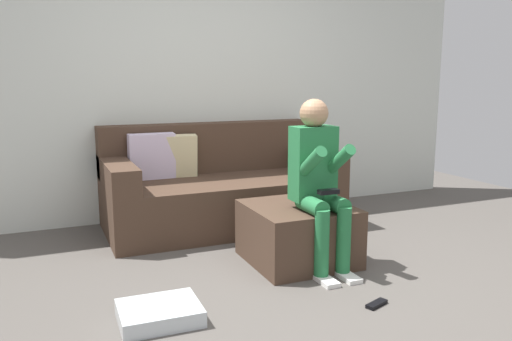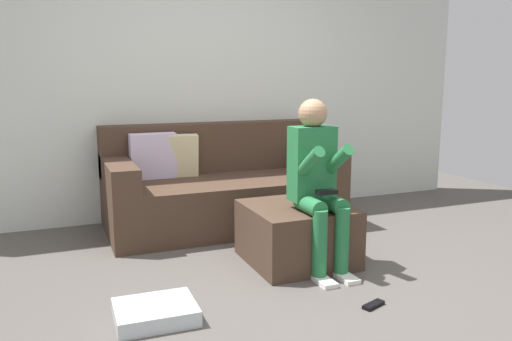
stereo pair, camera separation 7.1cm
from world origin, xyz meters
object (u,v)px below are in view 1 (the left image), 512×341
object	(u,v)px
storage_bin	(159,313)
remote_near_ottoman	(377,304)
couch_sectional	(218,188)
person_seated	(319,176)
ottoman	(298,233)

from	to	relation	value
storage_bin	remote_near_ottoman	size ratio (longest dim) A/B	2.84
couch_sectional	person_seated	xyz separation A→B (m)	(0.28, -1.30, 0.32)
storage_bin	remote_near_ottoman	world-z (taller)	storage_bin
ottoman	couch_sectional	bearing A→B (deg)	100.86
ottoman	person_seated	xyz separation A→B (m)	(0.06, -0.17, 0.45)
couch_sectional	remote_near_ottoman	world-z (taller)	couch_sectional
ottoman	person_seated	distance (m)	0.48
storage_bin	couch_sectional	bearing A→B (deg)	61.27
storage_bin	remote_near_ottoman	xyz separation A→B (m)	(1.21, -0.31, -0.03)
person_seated	remote_near_ottoman	world-z (taller)	person_seated
couch_sectional	ottoman	size ratio (longest dim) A/B	2.86
couch_sectional	storage_bin	size ratio (longest dim) A/B	4.62
ottoman	person_seated	bearing A→B (deg)	-69.69
couch_sectional	storage_bin	world-z (taller)	couch_sectional
couch_sectional	person_seated	distance (m)	1.37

